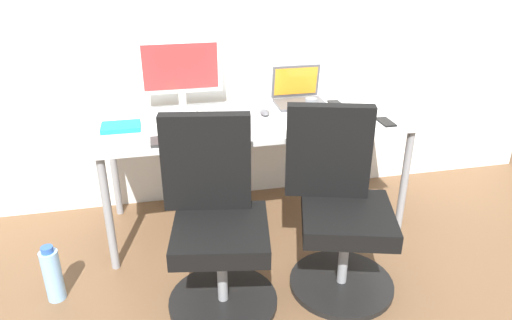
{
  "coord_description": "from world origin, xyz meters",
  "views": [
    {
      "loc": [
        -0.55,
        -2.56,
        1.66
      ],
      "look_at": [
        0.0,
        -0.05,
        0.46
      ],
      "focal_mm": 33.41,
      "sensor_mm": 36.0,
      "label": 1
    }
  ],
  "objects_px": {
    "office_chair_right": "(339,211)",
    "water_bottle_on_floor": "(53,274)",
    "coffee_mug": "(180,123)",
    "office_chair_left": "(216,225)",
    "desktop_monitor": "(181,71)",
    "open_laptop": "(299,94)"
  },
  "relations": [
    {
      "from": "office_chair_right",
      "to": "water_bottle_on_floor",
      "type": "relative_size",
      "value": 3.03
    },
    {
      "from": "coffee_mug",
      "to": "office_chair_right",
      "type": "bearing_deg",
      "value": -36.25
    },
    {
      "from": "office_chair_right",
      "to": "water_bottle_on_floor",
      "type": "distance_m",
      "value": 1.46
    },
    {
      "from": "office_chair_left",
      "to": "water_bottle_on_floor",
      "type": "relative_size",
      "value": 3.03
    },
    {
      "from": "office_chair_right",
      "to": "coffee_mug",
      "type": "bearing_deg",
      "value": 143.75
    },
    {
      "from": "office_chair_left",
      "to": "water_bottle_on_floor",
      "type": "distance_m",
      "value": 0.87
    },
    {
      "from": "desktop_monitor",
      "to": "coffee_mug",
      "type": "bearing_deg",
      "value": -97.18
    },
    {
      "from": "water_bottle_on_floor",
      "to": "open_laptop",
      "type": "distance_m",
      "value": 1.74
    },
    {
      "from": "office_chair_right",
      "to": "water_bottle_on_floor",
      "type": "xyz_separation_m",
      "value": [
        -1.42,
        0.16,
        -0.28
      ]
    },
    {
      "from": "desktop_monitor",
      "to": "open_laptop",
      "type": "bearing_deg",
      "value": 0.91
    },
    {
      "from": "desktop_monitor",
      "to": "open_laptop",
      "type": "relative_size",
      "value": 1.55
    },
    {
      "from": "water_bottle_on_floor",
      "to": "coffee_mug",
      "type": "distance_m",
      "value": 1.0
    },
    {
      "from": "water_bottle_on_floor",
      "to": "coffee_mug",
      "type": "xyz_separation_m",
      "value": [
        0.69,
        0.37,
        0.61
      ]
    },
    {
      "from": "coffee_mug",
      "to": "desktop_monitor",
      "type": "bearing_deg",
      "value": 82.82
    },
    {
      "from": "office_chair_right",
      "to": "water_bottle_on_floor",
      "type": "bearing_deg",
      "value": 173.59
    },
    {
      "from": "office_chair_left",
      "to": "open_laptop",
      "type": "relative_size",
      "value": 3.03
    },
    {
      "from": "office_chair_left",
      "to": "office_chair_right",
      "type": "xyz_separation_m",
      "value": [
        0.62,
        -0.0,
        0.0
      ]
    },
    {
      "from": "office_chair_right",
      "to": "desktop_monitor",
      "type": "relative_size",
      "value": 1.96
    },
    {
      "from": "open_laptop",
      "to": "coffee_mug",
      "type": "distance_m",
      "value": 0.84
    },
    {
      "from": "office_chair_right",
      "to": "open_laptop",
      "type": "relative_size",
      "value": 3.03
    },
    {
      "from": "open_laptop",
      "to": "coffee_mug",
      "type": "xyz_separation_m",
      "value": [
        -0.77,
        -0.33,
        -0.01
      ]
    },
    {
      "from": "office_chair_left",
      "to": "open_laptop",
      "type": "distance_m",
      "value": 1.14
    }
  ]
}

